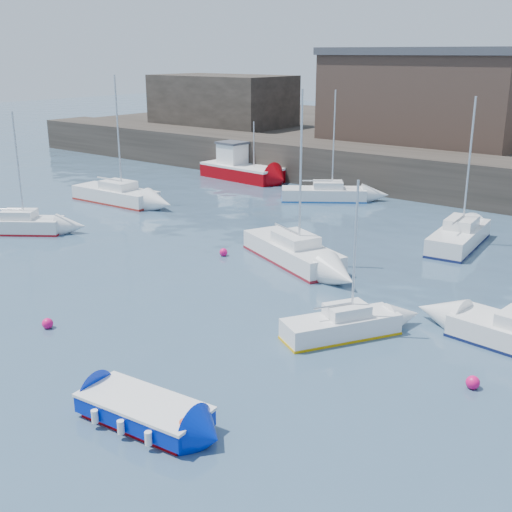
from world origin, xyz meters
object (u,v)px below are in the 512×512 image
Objects in this scene: buoy_mid at (472,388)px; buoy_near at (48,328)px; sailboat_h at (324,194)px; buoy_far at (224,256)px; sailboat_c at (342,325)px; sailboat_e at (116,195)px; sailboat_b at (292,251)px; blue_dinghy at (144,411)px; sailboat_f at (459,236)px; fishing_boat at (240,168)px; sailboat_a at (16,224)px.

buoy_near is at bearing -159.15° from buoy_mid.
sailboat_h is 14.48m from buoy_far.
sailboat_c is 11.11m from buoy_near.
buoy_near is 15.39m from buoy_mid.
sailboat_b is at bearing -10.72° from sailboat_e.
blue_dinghy reaches higher than buoy_near.
buoy_mid reaches higher than buoy_near.
blue_dinghy is 15.54m from sailboat_b.
buoy_mid is (14.39, 5.48, 0.00)m from buoy_near.
buoy_far is at bearing -18.53° from sailboat_e.
sailboat_c is 13.85× the size of buoy_near.
sailboat_f is at bearing 54.40° from sailboat_b.
sailboat_e is (-1.18, -12.13, -0.37)m from fishing_boat.
sailboat_f reaches higher than buoy_mid.
sailboat_c is (1.35, 8.48, 0.03)m from blue_dinghy.
fishing_boat is 12.20m from sailboat_e.
blue_dinghy is at bearing -99.07° from sailboat_c.
sailboat_f is at bearing 94.07° from sailboat_c.
blue_dinghy is 0.48× the size of sailboat_b.
buoy_far is (-9.87, 4.76, -0.45)m from sailboat_c.
fishing_boat is 17.00× the size of buoy_mid.
sailboat_b is at bearing 109.46° from blue_dinghy.
buoy_near is at bearing -46.94° from sailboat_e.
buoy_mid is at bearing -3.08° from sailboat_a.
sailboat_f is 1.03× the size of sailboat_h.
blue_dinghy is 0.69× the size of sailboat_c.
sailboat_f is at bearing 31.84° from sailboat_a.
sailboat_b reaches higher than buoy_near.
buoy_near is (-9.17, -6.26, -0.45)m from sailboat_c.
fishing_boat reaches higher than buoy_near.
sailboat_c reaches higher than buoy_far.
buoy_mid is (27.46, -1.48, -0.49)m from sailboat_a.
buoy_far is (12.78, -16.81, -0.93)m from fishing_boat.
sailboat_a is 16.46× the size of buoy_near.
sailboat_a is at bearing 156.27° from blue_dinghy.
sailboat_e is at bearing 161.47° from buoy_far.
sailboat_b is 20.06× the size of buoy_near.
sailboat_h is 25.45m from buoy_near.
buoy_far is (-15.09, 5.54, 0.00)m from buoy_mid.
buoy_near is at bearing -81.90° from sailboat_h.
buoy_near is (-2.64, -12.42, -0.55)m from sailboat_b.
sailboat_b is (15.72, 5.46, 0.06)m from sailboat_a.
sailboat_b is 19.31× the size of buoy_mid.
sailboat_b is (-5.17, 14.65, 0.14)m from blue_dinghy.
buoy_far is at bearing 18.16° from sailboat_a.
sailboat_b is 1.45× the size of sailboat_c.
sailboat_h is (9.49, 18.24, 0.01)m from sailboat_a.
sailboat_b reaches higher than sailboat_c.
sailboat_b is at bearing -125.60° from sailboat_f.
sailboat_h is (11.08, 9.50, -0.07)m from sailboat_e.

